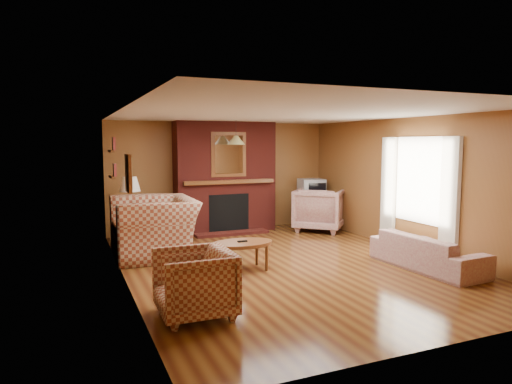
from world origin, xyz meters
name	(u,v)px	position (x,y,z in m)	size (l,w,h in m)	color
floor	(286,264)	(0.00, 0.00, 0.00)	(6.50, 6.50, 0.00)	#4A230F
ceiling	(288,113)	(0.00, 0.00, 2.40)	(6.50, 6.50, 0.00)	silver
wall_back	(221,176)	(0.00, 3.25, 1.20)	(6.50, 6.50, 0.00)	brown
wall_front	(445,223)	(0.00, -3.25, 1.20)	(6.50, 6.50, 0.00)	brown
wall_left	(124,197)	(-2.50, 0.00, 1.20)	(6.50, 6.50, 0.00)	brown
wall_right	(412,185)	(2.50, 0.00, 1.20)	(6.50, 6.50, 0.00)	brown
fireplace	(225,178)	(0.00, 2.98, 1.18)	(2.20, 0.82, 2.40)	#5A1913
window_right	(417,190)	(2.45, -0.20, 1.13)	(0.10, 1.85, 2.00)	beige
bookshelf	(113,159)	(-2.44, 1.90, 1.67)	(0.09, 0.55, 0.71)	brown
botanical_print	(129,173)	(-2.47, -0.30, 1.55)	(0.05, 0.40, 0.50)	brown
pendant_light	(236,140)	(0.00, 2.30, 2.00)	(0.36, 0.36, 0.48)	black
plaid_loveseat	(154,227)	(-1.85, 1.42, 0.50)	(1.54, 1.35, 1.00)	maroon
plaid_armchair	(194,283)	(-1.95, -1.58, 0.38)	(0.82, 0.84, 0.76)	maroon
floral_sofa	(427,251)	(1.90, -1.07, 0.27)	(1.84, 0.72, 0.54)	#B4AA8B
floral_armchair	(319,210)	(1.95, 2.27, 0.47)	(1.01, 1.04, 0.94)	#B4AA8B
coffee_table	(242,245)	(-0.77, -0.03, 0.39)	(0.96, 0.60, 0.46)	brown
side_table	(131,228)	(-2.10, 2.45, 0.33)	(0.49, 0.49, 0.65)	brown
table_lamp	(130,192)	(-2.10, 2.45, 1.02)	(0.40, 0.40, 0.65)	silver
tv_stand	(311,213)	(2.05, 2.80, 0.31)	(0.56, 0.51, 0.61)	black
crt_tv	(311,190)	(2.05, 2.79, 0.86)	(0.62, 0.62, 0.50)	#AAADB2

